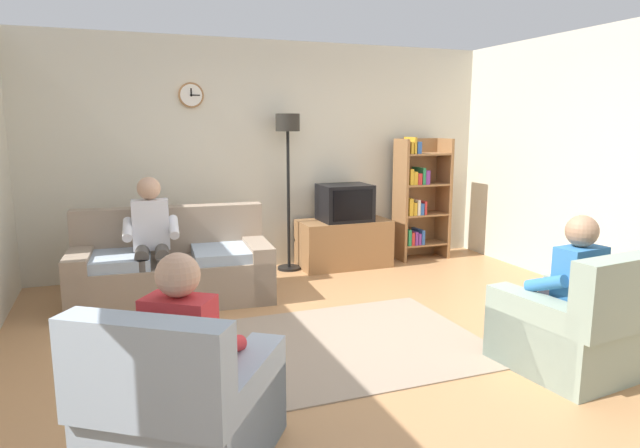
# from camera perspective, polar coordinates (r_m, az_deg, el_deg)

# --- Properties ---
(ground_plane) EXTENTS (12.00, 12.00, 0.00)m
(ground_plane) POSITION_cam_1_polar(r_m,az_deg,el_deg) (4.60, 4.37, -11.88)
(ground_plane) COLOR #B27F51
(back_wall_assembly) EXTENTS (6.20, 0.17, 2.70)m
(back_wall_assembly) POSITION_cam_1_polar(r_m,az_deg,el_deg) (6.77, -5.09, 7.01)
(back_wall_assembly) COLOR beige
(back_wall_assembly) RESTS_ON ground_plane
(right_wall) EXTENTS (0.12, 5.80, 2.70)m
(right_wall) POSITION_cam_1_polar(r_m,az_deg,el_deg) (6.07, 29.95, 5.30)
(right_wall) COLOR beige
(right_wall) RESTS_ON ground_plane
(couch) EXTENTS (1.96, 1.01, 0.90)m
(couch) POSITION_cam_1_polar(r_m,az_deg,el_deg) (5.68, -14.97, -4.54)
(couch) COLOR gray
(couch) RESTS_ON ground_plane
(tv_stand) EXTENTS (1.10, 0.56, 0.58)m
(tv_stand) POSITION_cam_1_polar(r_m,az_deg,el_deg) (6.80, 2.46, -2.00)
(tv_stand) COLOR olive
(tv_stand) RESTS_ON ground_plane
(tv) EXTENTS (0.60, 0.49, 0.44)m
(tv) POSITION_cam_1_polar(r_m,az_deg,el_deg) (6.68, 2.58, 2.22)
(tv) COLOR black
(tv) RESTS_ON tv_stand
(bookshelf) EXTENTS (0.68, 0.36, 1.57)m
(bookshelf) POSITION_cam_1_polar(r_m,az_deg,el_deg) (7.25, 10.06, 2.65)
(bookshelf) COLOR olive
(bookshelf) RESTS_ON ground_plane
(floor_lamp) EXTENTS (0.28, 0.28, 1.85)m
(floor_lamp) POSITION_cam_1_polar(r_m,az_deg,el_deg) (6.51, -3.33, 7.78)
(floor_lamp) COLOR black
(floor_lamp) RESTS_ON ground_plane
(armchair_near_window) EXTENTS (1.16, 1.18, 0.90)m
(armchair_near_window) POSITION_cam_1_polar(r_m,az_deg,el_deg) (3.05, -13.86, -18.31)
(armchair_near_window) COLOR #9EADBC
(armchair_near_window) RESTS_ON ground_plane
(armchair_near_bookshelf) EXTENTS (0.90, 0.97, 0.90)m
(armchair_near_bookshelf) POSITION_cam_1_polar(r_m,az_deg,el_deg) (4.37, 24.73, -9.98)
(armchair_near_bookshelf) COLOR gray
(armchair_near_bookshelf) RESTS_ON ground_plane
(area_rug) EXTENTS (2.20, 1.70, 0.01)m
(area_rug) POSITION_cam_1_polar(r_m,az_deg,el_deg) (4.51, 2.34, -12.26)
(area_rug) COLOR gray
(area_rug) RESTS_ON ground_plane
(person_on_couch) EXTENTS (0.53, 0.56, 1.24)m
(person_on_couch) POSITION_cam_1_polar(r_m,az_deg,el_deg) (5.48, -17.01, -1.06)
(person_on_couch) COLOR silver
(person_on_couch) RESTS_ON ground_plane
(person_in_left_armchair) EXTENTS (0.61, 0.64, 1.12)m
(person_in_left_armchair) POSITION_cam_1_polar(r_m,az_deg,el_deg) (2.99, -13.32, -12.22)
(person_in_left_armchair) COLOR red
(person_in_left_armchair) RESTS_ON ground_plane
(person_in_right_armchair) EXTENTS (0.54, 0.57, 1.12)m
(person_in_right_armchair) POSITION_cam_1_polar(r_m,az_deg,el_deg) (4.33, 24.11, -5.74)
(person_in_right_armchair) COLOR #3372B2
(person_in_right_armchair) RESTS_ON ground_plane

